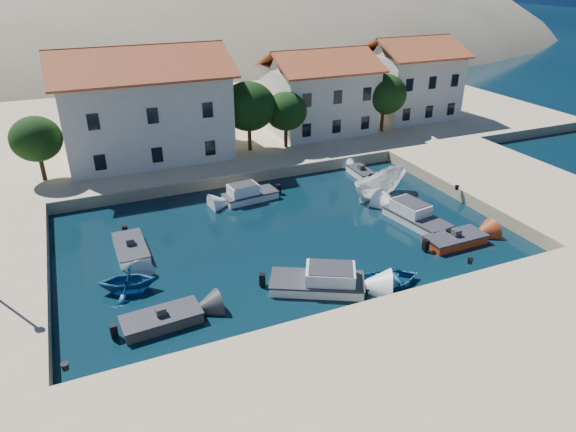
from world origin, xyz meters
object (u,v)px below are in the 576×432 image
at_px(building_mid, 319,90).
at_px(building_right, 410,77).
at_px(building_left, 143,102).
at_px(cabin_cruiser_east, 417,217).
at_px(rowboat_south, 387,284).
at_px(boat_east, 379,196).
at_px(cabin_cruiser_south, 317,281).

relative_size(building_mid, building_right, 1.11).
bearing_deg(building_left, building_right, 3.81).
xyz_separation_m(building_mid, cabin_cruiser_east, (-2.47, -21.00, -4.75)).
bearing_deg(cabin_cruiser_east, rowboat_south, 123.57).
xyz_separation_m(building_mid, boat_east, (-2.27, -15.74, -5.22)).
bearing_deg(cabin_cruiser_east, boat_east, -11.35).
relative_size(cabin_cruiser_south, rowboat_south, 1.42).
bearing_deg(building_left, cabin_cruiser_east, -52.16).
bearing_deg(boat_east, building_mid, -25.05).
relative_size(building_right, cabin_cruiser_east, 1.74).
xyz_separation_m(rowboat_south, boat_east, (6.57, 11.16, 0.00)).
xyz_separation_m(building_right, boat_east, (-14.27, -16.74, -5.47)).
xyz_separation_m(building_mid, rowboat_south, (-8.84, -26.90, -5.22)).
distance_m(building_left, cabin_cruiser_south, 25.75).
relative_size(cabin_cruiser_south, boat_east, 1.06).
bearing_deg(cabin_cruiser_south, building_mid, 91.29).
xyz_separation_m(building_left, cabin_cruiser_east, (15.53, -20.00, -5.46)).
height_order(building_left, cabin_cruiser_east, building_left).
height_order(building_mid, building_right, building_right).
bearing_deg(cabin_cruiser_east, building_mid, -15.93).
relative_size(building_left, building_mid, 1.40).
distance_m(building_mid, boat_east, 16.73).
relative_size(building_right, boat_east, 1.70).
bearing_deg(building_mid, building_right, 4.76).
distance_m(building_left, building_mid, 18.04).
distance_m(building_mid, building_right, 12.04).
distance_m(building_right, rowboat_south, 35.25).
height_order(building_mid, boat_east, building_mid).
distance_m(building_left, building_right, 30.07).
height_order(building_left, cabin_cruiser_south, building_left).
bearing_deg(boat_east, building_left, 30.03).
height_order(cabin_cruiser_south, cabin_cruiser_east, same).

